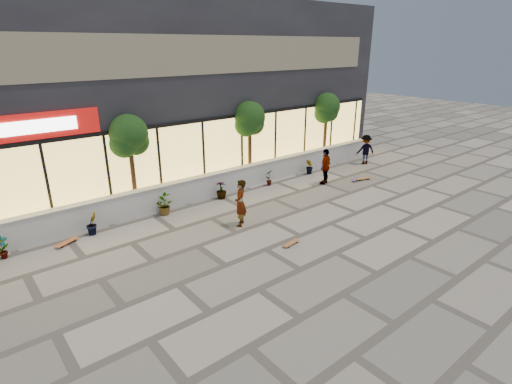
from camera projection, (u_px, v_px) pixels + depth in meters
ground at (336, 253)px, 13.08m from camera, size 80.00×80.00×0.00m
planter_wall at (216, 184)px, 17.99m from camera, size 22.00×0.42×1.04m
retail_building at (155, 89)px, 20.68m from camera, size 24.00×9.17×8.50m
shrub_a at (2, 247)px, 12.60m from camera, size 0.43×0.29×0.81m
shrub_b at (92, 224)px, 14.25m from camera, size 0.57×0.57×0.81m
shrub_c at (163, 205)px, 15.91m from camera, size 0.68×0.77×0.81m
shrub_d at (221, 190)px, 17.57m from camera, size 0.64×0.64×0.81m
shrub_e at (269, 177)px, 19.23m from camera, size 0.46×0.35×0.81m
shrub_f at (310, 167)px, 20.88m from camera, size 0.55×0.57×0.81m
tree_midwest at (129, 138)px, 15.57m from camera, size 1.60×1.50×3.92m
tree_mideast at (250, 121)px, 19.12m from camera, size 1.60×1.50×3.92m
tree_east at (326, 110)px, 22.37m from camera, size 1.60×1.50×3.92m
skater_center at (240, 203)px, 14.80m from camera, size 0.77×0.76×1.79m
skater_right_near at (326, 166)px, 19.28m from camera, size 1.11×0.75×1.76m
skater_right_far at (365, 150)px, 22.54m from camera, size 1.24×1.01×1.68m
skateboard_center at (291, 243)px, 13.58m from camera, size 0.76×0.28×0.09m
skateboard_left at (67, 242)px, 13.62m from camera, size 0.86×0.53×0.10m
skateboard_right_near at (363, 178)px, 20.07m from camera, size 0.88×0.45×0.10m
skateboard_right_far at (354, 179)px, 20.02m from camera, size 0.73×0.55×0.09m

